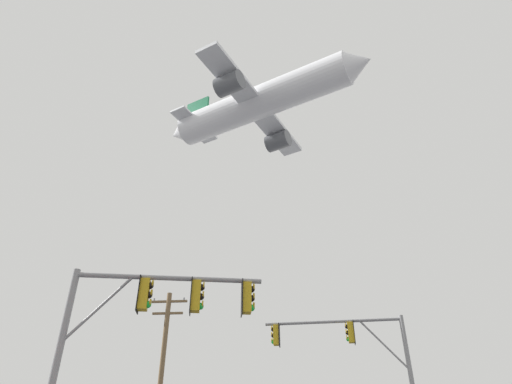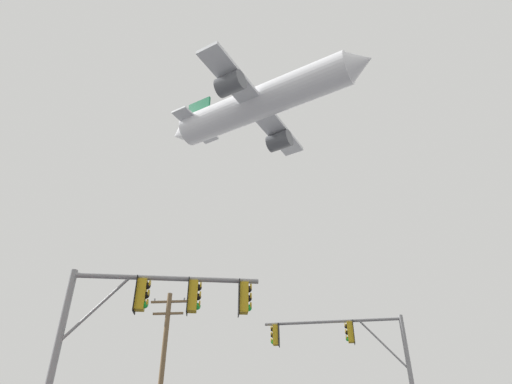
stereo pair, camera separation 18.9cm
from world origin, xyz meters
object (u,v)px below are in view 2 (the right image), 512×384
(signal_pole_far, at_px, (357,355))
(signal_pole_near, at_px, (144,318))
(utility_pole, at_px, (162,373))
(airplane, at_px, (262,103))

(signal_pole_far, bearing_deg, signal_pole_near, -129.04)
(signal_pole_far, height_order, utility_pole, utility_pole)
(signal_pole_near, bearing_deg, airplane, 87.57)
(signal_pole_far, distance_m, utility_pole, 10.96)
(signal_pole_far, xyz_separation_m, utility_pole, (-10.07, 4.33, 0.03))
(utility_pole, xyz_separation_m, airplane, (4.40, 16.84, 34.82))
(signal_pole_near, bearing_deg, utility_pole, 103.70)
(airplane, bearing_deg, signal_pole_near, -92.43)
(signal_pole_far, height_order, airplane, airplane)
(signal_pole_near, xyz_separation_m, signal_pole_far, (6.93, 8.54, 0.47))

